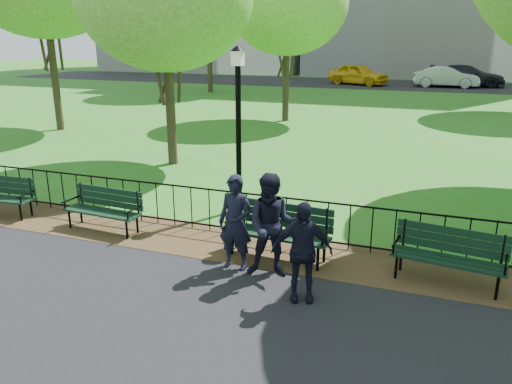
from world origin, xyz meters
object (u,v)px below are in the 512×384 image
(person_right, at_px, (302,251))
(park_bench_left_a, at_px, (105,205))
(park_bench_right_a, at_px, (450,250))
(sedan_dark, at_px, (467,76))
(person_mid, at_px, (272,226))
(tree_far_c, at_px, (287,2))
(sedan_silver, at_px, (446,77))
(park_bench_left_b, at_px, (0,192))
(person_left, at_px, (236,223))
(lamppost, at_px, (238,124))
(park_bench_main, at_px, (264,222))
(taxi, at_px, (358,74))

(person_right, bearing_deg, park_bench_left_a, 145.12)
(park_bench_right_a, relative_size, sedan_dark, 0.32)
(person_mid, bearing_deg, tree_far_c, 93.60)
(sedan_silver, bearing_deg, person_right, 177.19)
(park_bench_left_b, distance_m, person_left, 5.90)
(park_bench_left_a, relative_size, lamppost, 0.47)
(sedan_silver, relative_size, sedan_dark, 0.86)
(park_bench_left_a, relative_size, sedan_silver, 0.36)
(park_bench_left_b, distance_m, lamppost, 5.41)
(person_left, bearing_deg, park_bench_right_a, 11.97)
(sedan_dark, bearing_deg, tree_far_c, 156.94)
(park_bench_main, bearing_deg, sedan_silver, 89.02)
(park_bench_right_a, distance_m, tree_far_c, 16.50)
(person_right, relative_size, sedan_silver, 0.33)
(lamppost, xyz_separation_m, person_left, (1.05, -2.76, -1.13))
(person_mid, bearing_deg, park_bench_right_a, 2.55)
(park_bench_left_a, bearing_deg, park_bench_main, 2.33)
(tree_far_c, relative_size, person_right, 4.82)
(park_bench_left_b, height_order, person_mid, person_mid)
(person_left, bearing_deg, person_right, -25.52)
(taxi, bearing_deg, person_left, -151.39)
(park_bench_right_a, bearing_deg, lamppost, 162.52)
(person_right, bearing_deg, person_mid, 119.85)
(park_bench_main, distance_m, person_left, 0.72)
(park_bench_left_a, distance_m, person_left, 3.23)
(person_mid, bearing_deg, lamppost, 108.81)
(tree_far_c, distance_m, person_right, 16.88)
(park_bench_left_a, height_order, sedan_dark, sedan_dark)
(park_bench_main, bearing_deg, lamppost, 126.10)
(lamppost, bearing_deg, sedan_silver, 81.96)
(park_bench_main, xyz_separation_m, sedan_dark, (4.48, 34.15, 0.17))
(person_left, relative_size, taxi, 0.34)
(park_bench_right_a, bearing_deg, tree_far_c, 124.03)
(park_bench_right_a, height_order, person_left, person_left)
(person_left, distance_m, sedan_silver, 33.70)
(sedan_silver, bearing_deg, person_left, 174.92)
(park_bench_left_b, distance_m, tree_far_c, 15.10)
(park_bench_left_b, relative_size, person_mid, 0.96)
(tree_far_c, relative_size, person_left, 4.54)
(taxi, distance_m, sedan_dark, 8.10)
(park_bench_left_b, relative_size, tree_far_c, 0.22)
(park_bench_right_a, height_order, taxi, taxi)
(sedan_dark, bearing_deg, park_bench_right_a, 177.46)
(park_bench_right_a, height_order, lamppost, lamppost)
(park_bench_right_a, height_order, person_right, person_right)
(person_mid, distance_m, sedan_dark, 35.08)
(park_bench_left_a, bearing_deg, taxi, 93.91)
(park_bench_main, bearing_deg, person_left, -108.41)
(park_bench_left_a, distance_m, lamppost, 3.25)
(person_left, bearing_deg, sedan_dark, 82.80)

